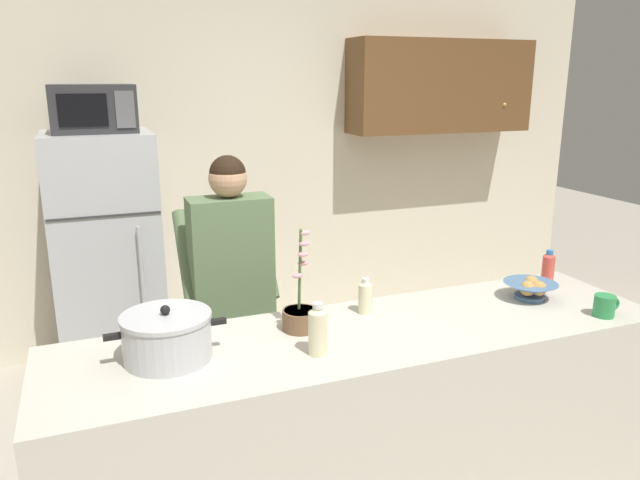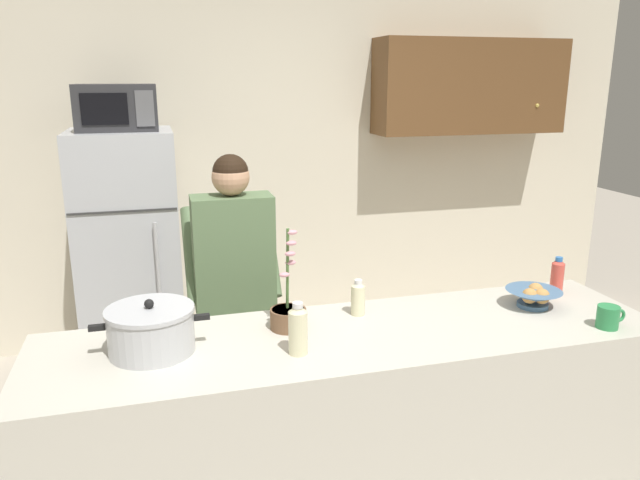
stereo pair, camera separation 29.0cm
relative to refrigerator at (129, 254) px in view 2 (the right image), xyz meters
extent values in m
cube|color=beige|center=(0.94, 0.45, 0.50)|extent=(6.00, 0.12, 2.60)
cube|color=brown|center=(2.54, 0.22, 1.06)|extent=(1.47, 0.34, 0.69)
sphere|color=gold|center=(3.02, 0.05, 0.92)|extent=(0.03, 0.03, 0.03)
cube|color=beige|center=(0.94, -1.85, -0.34)|extent=(2.58, 0.68, 0.92)
cube|color=#B7BABF|center=(0.00, 0.00, 0.00)|extent=(0.64, 0.64, 1.61)
cube|color=#333333|center=(0.00, -0.32, 0.35)|extent=(0.63, 0.01, 0.01)
cylinder|color=#B2B2B7|center=(0.18, -0.35, -0.08)|extent=(0.02, 0.02, 0.72)
cube|color=#2D2D30|center=(0.00, -0.02, 0.94)|extent=(0.48, 0.36, 0.28)
cube|color=black|center=(-0.06, -0.20, 0.94)|extent=(0.26, 0.01, 0.18)
cube|color=#59595B|center=(0.17, -0.20, 0.94)|extent=(0.11, 0.01, 0.21)
cylinder|color=#33384C|center=(0.62, -1.10, -0.42)|extent=(0.11, 0.11, 0.76)
cylinder|color=#33384C|center=(0.48, -1.10, -0.42)|extent=(0.11, 0.11, 0.76)
cube|color=#59724C|center=(0.55, -1.10, 0.26)|extent=(0.40, 0.20, 0.61)
sphere|color=tan|center=(0.55, -1.10, 0.66)|extent=(0.18, 0.18, 0.18)
sphere|color=black|center=(0.55, -1.10, 0.68)|extent=(0.18, 0.18, 0.18)
cylinder|color=#59724C|center=(0.75, -0.98, 0.24)|extent=(0.08, 0.36, 0.47)
cylinder|color=#59724C|center=(0.35, -0.98, 0.24)|extent=(0.08, 0.36, 0.47)
cylinder|color=silver|center=(0.14, -1.81, 0.19)|extent=(0.32, 0.32, 0.16)
cylinder|color=silver|center=(0.14, -1.81, 0.28)|extent=(0.33, 0.33, 0.02)
sphere|color=black|center=(0.14, -1.81, 0.31)|extent=(0.04, 0.04, 0.04)
cube|color=black|center=(-0.05, -1.81, 0.23)|extent=(0.06, 0.02, 0.02)
cube|color=black|center=(0.33, -1.81, 0.23)|extent=(0.06, 0.02, 0.02)
cylinder|color=#2D8C4C|center=(1.97, -2.08, 0.16)|extent=(0.09, 0.09, 0.10)
torus|color=#2D8C4C|center=(2.03, -2.08, 0.16)|extent=(0.06, 0.01, 0.06)
cylinder|color=#4C7299|center=(1.81, -1.79, 0.13)|extent=(0.14, 0.14, 0.02)
cone|color=#4C7299|center=(1.81, -1.79, 0.17)|extent=(0.25, 0.25, 0.06)
sphere|color=tan|center=(1.77, -1.81, 0.18)|extent=(0.07, 0.07, 0.07)
sphere|color=tan|center=(1.84, -1.76, 0.18)|extent=(0.07, 0.07, 0.07)
sphere|color=tan|center=(1.82, -1.83, 0.18)|extent=(0.07, 0.07, 0.07)
cylinder|color=#D84C3F|center=(2.03, -1.66, 0.19)|extent=(0.06, 0.06, 0.15)
cone|color=#D84C3F|center=(2.03, -1.66, 0.27)|extent=(0.06, 0.06, 0.02)
cylinder|color=#3372BF|center=(2.03, -1.66, 0.28)|extent=(0.03, 0.03, 0.02)
cylinder|color=beige|center=(0.67, -1.97, 0.20)|extent=(0.07, 0.07, 0.17)
cone|color=beige|center=(0.67, -1.97, 0.30)|extent=(0.07, 0.07, 0.03)
cylinder|color=white|center=(0.67, -1.97, 0.31)|extent=(0.04, 0.04, 0.02)
cylinder|color=beige|center=(1.02, -1.66, 0.18)|extent=(0.06, 0.06, 0.13)
cone|color=beige|center=(1.02, -1.66, 0.26)|extent=(0.06, 0.06, 0.02)
cylinder|color=white|center=(1.02, -1.66, 0.27)|extent=(0.03, 0.03, 0.02)
cylinder|color=brown|center=(0.69, -1.73, 0.16)|extent=(0.15, 0.15, 0.09)
cylinder|color=#38281E|center=(0.69, -1.73, 0.20)|extent=(0.14, 0.14, 0.01)
cylinder|color=#4C7238|center=(0.69, -1.73, 0.37)|extent=(0.01, 0.04, 0.35)
ellipsoid|color=pink|center=(0.67, -1.75, 0.36)|extent=(0.04, 0.03, 0.02)
ellipsoid|color=pink|center=(0.70, -1.73, 0.40)|extent=(0.04, 0.03, 0.02)
ellipsoid|color=pink|center=(0.70, -1.75, 0.44)|extent=(0.04, 0.03, 0.02)
ellipsoid|color=pink|center=(0.70, -1.75, 0.49)|extent=(0.04, 0.03, 0.02)
ellipsoid|color=pink|center=(0.71, -1.74, 0.53)|extent=(0.04, 0.03, 0.02)
camera|label=1|loc=(-0.08, -3.91, 1.12)|focal=33.85mm
camera|label=2|loc=(0.19, -4.00, 1.12)|focal=33.85mm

